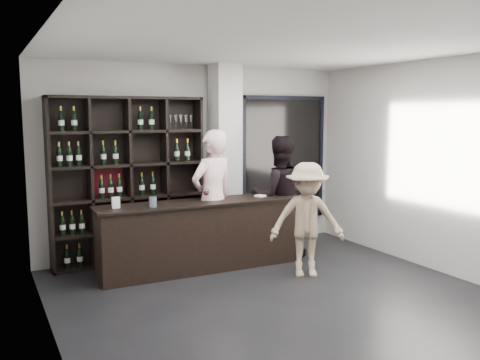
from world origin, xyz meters
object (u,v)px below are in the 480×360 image
wine_shelf (129,181)px  taster_black (279,197)px  tasting_counter (203,235)px  customer (307,220)px  taster_pink (213,199)px

wine_shelf → taster_black: bearing=-18.8°
tasting_counter → taster_black: size_ratio=1.60×
tasting_counter → customer: (1.12, -0.89, 0.28)m
taster_black → customer: bearing=96.8°
taster_black → taster_pink: bearing=17.1°
customer → tasting_counter: bearing=166.3°
taster_black → customer: size_ratio=1.20×
taster_pink → wine_shelf: bearing=-51.7°
tasting_counter → wine_shelf: bearing=135.9°
wine_shelf → customer: wine_shelf is taller
taster_black → customer: 1.02m
tasting_counter → taster_black: (1.30, 0.10, 0.43)m
tasting_counter → taster_pink: (0.20, 0.10, 0.49)m
wine_shelf → taster_pink: bearing=-35.6°
taster_black → customer: taster_black is taller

